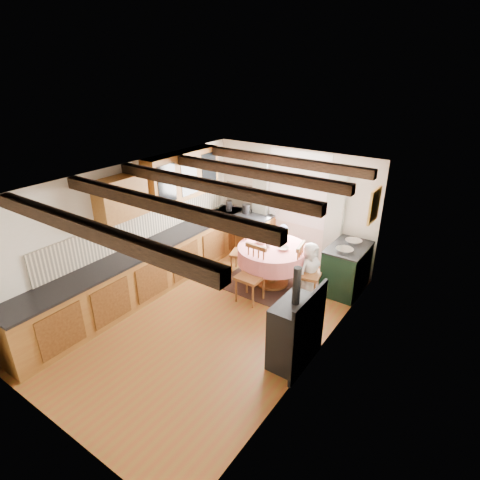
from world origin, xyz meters
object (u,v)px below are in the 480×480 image
Objects in this scene: chair_near at (250,275)px; chair_left at (241,252)px; child_far at (282,248)px; cup at (268,245)px; aga_range at (346,268)px; chair_right at (309,272)px; child_right at (310,270)px; cast_iron_stove at (295,317)px; dining_table at (272,266)px.

chair_left is at bearing 134.19° from chair_near.
child_far reaches higher than cup.
child_far is at bearing -178.85° from aga_range.
chair_right is 0.99× the size of child_right.
chair_right is at bearing 150.95° from child_far.
aga_range is 0.74m from child_right.
chair_left is at bearing 140.33° from cast_iron_stove.
chair_near reaches higher than child_far.
cast_iron_stove reaches higher than dining_table.
chair_near is 1.09m from chair_left.
chair_near is at bearing 26.06° from chair_left.
child_far is (-1.45, 2.28, -0.25)m from cast_iron_stove.
cup is (-0.83, -0.05, 0.33)m from chair_right.
cup reaches higher than dining_table.
child_far is 9.59× the size of cup.
child_right is at bearing -131.58° from aga_range.
chair_left is 0.88× the size of child_far.
dining_table is 1.27× the size of chair_near.
child_right is (-0.60, 1.76, -0.24)m from cast_iron_stove.
chair_right is at bearing 3.21° from cup.
dining_table is 1.46× the size of chair_left.
cup is at bearing 61.82° from chair_left.
cup is at bearing 113.72° from child_right.
chair_near is at bearing 120.76° from chair_right.
child_right reaches higher than child_far.
chair_near is 1.05× the size of aga_range.
child_far is (-0.08, 1.31, -0.01)m from chair_near.
chair_near is 1.01× the size of child_far.
chair_right is at bearing 69.27° from chair_left.
aga_range is at bearing 92.73° from cast_iron_stove.
cast_iron_stove is (1.37, -0.97, 0.24)m from chair_near.
chair_near reaches higher than cup.
chair_right is (0.80, 0.70, -0.00)m from chair_near.
chair_left is 2.77m from cast_iron_stove.
child_far is at bearing 110.51° from chair_left.
chair_left is 0.85m from child_far.
chair_right is 0.68× the size of cast_iron_stove.
cast_iron_stove is at bearing -146.88° from child_right.
chair_near is 1.32m from child_far.
cup is (0.05, -0.66, 0.33)m from child_far.
chair_left is 0.83m from cup.
dining_table is 1.28× the size of child_right.
child_right is at bearing 9.44° from cup.
child_right is at bearing 154.11° from child_far.
chair_near is at bearing -87.11° from cup.
chair_right reaches higher than cup.
cast_iron_stove is (0.11, -2.31, 0.31)m from aga_range.
chair_right is 1.78m from cast_iron_stove.
chair_right is 1.04× the size of aga_range.
chair_near reaches higher than dining_table.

